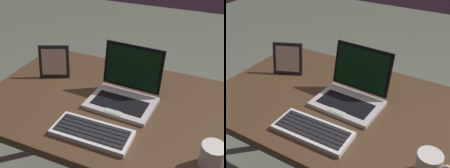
% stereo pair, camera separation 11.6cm
% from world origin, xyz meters
% --- Properties ---
extents(desk, '(1.30, 0.76, 0.75)m').
position_xyz_m(desk, '(0.00, 0.00, 0.66)').
color(desk, '#48331F').
rests_on(desk, ground).
extents(laptop_front, '(0.30, 0.26, 0.23)m').
position_xyz_m(laptop_front, '(-0.02, 0.03, 0.80)').
color(laptop_front, '#BBB6B6').
rests_on(laptop_front, desk).
extents(external_keyboard, '(0.31, 0.14, 0.02)m').
position_xyz_m(external_keyboard, '(-0.05, -0.23, 0.77)').
color(external_keyboard, silver).
rests_on(external_keyboard, desk).
extents(photo_frame, '(0.16, 0.11, 0.16)m').
position_xyz_m(photo_frame, '(-0.43, 0.09, 0.84)').
color(photo_frame, black).
rests_on(photo_frame, desk).
extents(coffee_mug, '(0.12, 0.08, 0.09)m').
position_xyz_m(coffee_mug, '(0.38, -0.21, 0.80)').
color(coffee_mug, silver).
rests_on(coffee_mug, desk).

